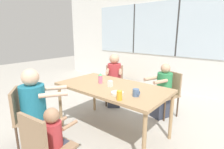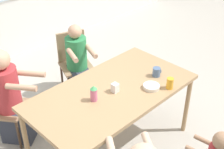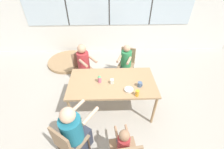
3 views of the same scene
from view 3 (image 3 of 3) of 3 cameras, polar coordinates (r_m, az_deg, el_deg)
name	(u,v)px [view 3 (image 3 of 3)]	position (r m, az deg, el deg)	size (l,w,h in m)	color
ground_plane	(112,108)	(3.49, 0.00, -12.49)	(16.00, 16.00, 0.00)	#B2ADA3
wall_back_with_windows	(109,9)	(5.05, -1.07, 23.56)	(8.40, 0.08, 2.80)	silver
dining_table	(112,84)	(2.97, 0.00, -3.67)	(1.69, 0.91, 0.78)	tan
chair_for_woman_green_shirt	(67,142)	(2.57, -16.72, -23.29)	(0.56, 0.56, 0.84)	#937556
chair_for_man_blue_shirt	(127,61)	(4.07, 5.77, 5.28)	(0.52, 0.52, 0.84)	#937556
chair_for_man_teal_shirt	(82,65)	(3.96, -11.50, 3.56)	(0.56, 0.56, 0.84)	#937556
person_woman_green_shirt	(75,133)	(2.61, -13.94, -20.81)	(0.61, 0.67, 1.11)	#333847
person_man_blue_shirt	(125,65)	(3.96, 5.15, 3.66)	(0.43, 0.55, 1.03)	#333847
person_man_teal_shirt	(85,67)	(3.82, -10.34, 2.76)	(0.54, 0.58, 1.13)	#333847
person_toddler	(123,147)	(2.56, 4.14, -25.76)	(0.23, 0.36, 0.85)	#333847
coffee_mug	(140,84)	(2.85, 10.57, -3.70)	(0.09, 0.08, 0.10)	slate
sippy_cup	(100,79)	(2.88, -4.77, -1.58)	(0.07, 0.07, 0.16)	#CC668C
juice_glass	(137,93)	(2.65, 9.59, -7.00)	(0.07, 0.07, 0.12)	gold
milk_carton_small	(112,81)	(2.87, 0.06, -2.63)	(0.06, 0.06, 0.09)	silver
bowl_white_shallow	(129,90)	(2.75, 6.43, -5.81)	(0.17, 0.17, 0.04)	silver
folded_table_stack	(69,61)	(5.06, -16.15, 4.90)	(1.30, 1.30, 0.09)	tan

